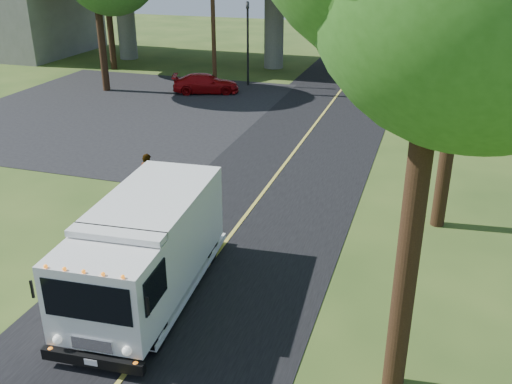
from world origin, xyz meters
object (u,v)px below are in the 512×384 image
at_px(utility_pole, 213,14).
at_px(step_van, 147,247).
at_px(traffic_signal, 248,35).
at_px(pedestrian, 148,176).
at_px(red_sedan, 206,83).

height_order(utility_pole, step_van, utility_pole).
xyz_separation_m(traffic_signal, pedestrian, (2.20, -17.94, -2.35)).
bearing_deg(utility_pole, step_van, -72.89).
bearing_deg(step_van, traffic_signal, 98.11).
height_order(traffic_signal, utility_pole, utility_pole).
bearing_deg(red_sedan, pedestrian, 175.56).
bearing_deg(red_sedan, utility_pole, -45.46).
relative_size(traffic_signal, utility_pole, 0.58).
distance_m(traffic_signal, red_sedan, 4.17).
height_order(traffic_signal, red_sedan, traffic_signal).
height_order(traffic_signal, step_van, traffic_signal).
relative_size(utility_pole, step_van, 1.39).
height_order(red_sedan, pedestrian, pedestrian).
relative_size(traffic_signal, step_van, 0.81).
xyz_separation_m(utility_pole, step_van, (6.64, -21.56, -3.16)).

